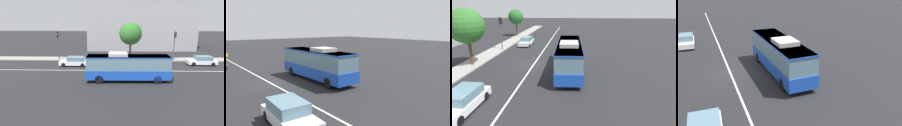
# 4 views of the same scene
# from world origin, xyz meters

# --- Properties ---
(ground_plane) EXTENTS (160.00, 160.00, 0.00)m
(ground_plane) POSITION_xyz_m (0.00, 0.00, 0.00)
(ground_plane) COLOR black
(sidewalk_kerb) EXTENTS (80.00, 2.77, 0.14)m
(sidewalk_kerb) POSITION_xyz_m (0.00, 7.58, 0.07)
(sidewalk_kerb) COLOR gray
(sidewalk_kerb) RESTS_ON ground_plane
(lane_centre_line) EXTENTS (76.00, 0.16, 0.01)m
(lane_centre_line) POSITION_xyz_m (0.00, 0.00, 0.01)
(lane_centre_line) COLOR silver
(lane_centre_line) RESTS_ON ground_plane
(transit_bus) EXTENTS (10.05, 2.71, 3.46)m
(transit_bus) POSITION_xyz_m (-1.95, -4.40, 1.81)
(transit_bus) COLOR #1947B7
(transit_bus) RESTS_ON ground_plane
(sedan_white) EXTENTS (4.53, 1.88, 1.46)m
(sedan_white) POSITION_xyz_m (10.46, 3.74, 0.72)
(sedan_white) COLOR white
(sedan_white) RESTS_ON ground_plane
(sedan_white_ahead) EXTENTS (4.56, 1.96, 1.46)m
(sedan_white_ahead) POSITION_xyz_m (-9.96, 2.66, 0.72)
(sedan_white_ahead) COLOR white
(sedan_white_ahead) RESTS_ON ground_plane
(traffic_light_near_corner) EXTENTS (0.33, 0.62, 5.20)m
(traffic_light_near_corner) POSITION_xyz_m (6.71, 6.59, 3.56)
(traffic_light_near_corner) COLOR #47474C
(traffic_light_near_corner) RESTS_ON ground_plane
(traffic_light_mid_block) EXTENTS (0.32, 0.62, 5.20)m
(traffic_light_mid_block) POSITION_xyz_m (-13.67, 6.57, 3.56)
(traffic_light_mid_block) COLOR #47474C
(traffic_light_mid_block) RESTS_ON ground_plane
(street_tree_kerbside_left) EXTENTS (4.00, 4.00, 6.72)m
(street_tree_kerbside_left) POSITION_xyz_m (-0.90, 7.30, 4.70)
(street_tree_kerbside_left) COLOR #4C3823
(street_tree_kerbside_left) RESTS_ON ground_plane
(office_block_background) EXTENTS (24.98, 17.27, 13.60)m
(office_block_background) POSITION_xyz_m (2.21, 24.41, 6.80)
(office_block_background) COLOR #939399
(office_block_background) RESTS_ON ground_plane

